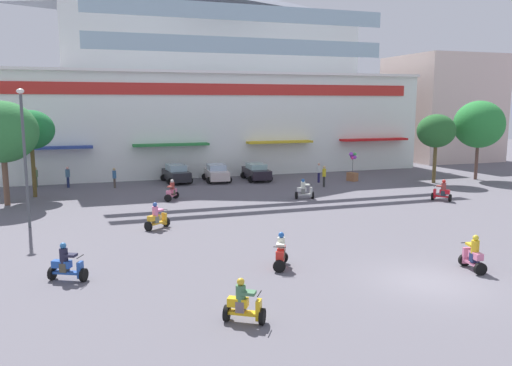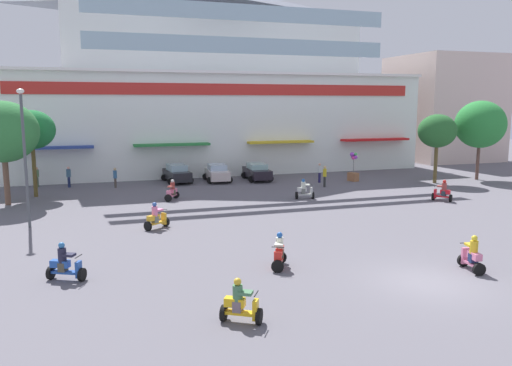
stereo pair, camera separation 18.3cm
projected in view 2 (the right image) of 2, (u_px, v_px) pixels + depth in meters
The scene contains 25 objects.
ground_plane at pixel (298, 214), 31.96m from camera, with size 128.00×128.00×0.00m, color #5D5A62.
colonial_building at pixel (210, 88), 53.16m from camera, with size 41.02×19.03×18.79m.
flank_building_right at pixel (442, 108), 61.96m from camera, with size 10.68×10.83×12.41m.
plaza_tree_0 at pixel (3, 132), 33.93m from camera, with size 4.63×4.41×7.03m.
plaza_tree_1 at pixel (480, 124), 45.33m from camera, with size 4.35×4.46×7.07m.
plaza_tree_2 at pixel (32, 130), 36.92m from camera, with size 3.32×2.94×6.38m.
plaza_tree_3 at pixel (437, 131), 43.43m from camera, with size 3.38×2.97×5.92m.
parked_car_0 at pixel (177, 173), 44.29m from camera, with size 2.47×4.17×1.59m.
parked_car_1 at pixel (217, 173), 44.82m from camera, with size 2.44×3.94×1.53m.
parked_car_2 at pixel (257, 172), 45.62m from camera, with size 2.41×4.27×1.51m.
scooter_rider_0 at pixel (279, 253), 21.42m from camera, with size 1.08×1.45×1.52m.
scooter_rider_1 at pixel (472, 256), 20.98m from camera, with size 0.76×1.42×1.55m.
scooter_rider_2 at pixel (443, 192), 35.96m from camera, with size 1.24×1.36×1.53m.
scooter_rider_4 at pixel (241, 304), 16.06m from camera, with size 1.38×1.12×1.46m.
scooter_rider_5 at pixel (156, 218), 28.06m from camera, with size 1.49×1.27×1.51m.
scooter_rider_6 at pixel (305, 190), 36.76m from camera, with size 1.42×0.82×1.47m.
scooter_rider_7 at pixel (172, 192), 36.36m from camera, with size 1.24×1.52×1.48m.
scooter_rider_8 at pixel (65, 265), 19.91m from camera, with size 1.54×1.13×1.53m.
pedestrian_0 at pixel (69, 176), 41.71m from camera, with size 0.50×0.50×1.72m.
pedestrian_1 at pixel (325, 175), 41.90m from camera, with size 0.43×0.43×1.75m.
pedestrian_2 at pixel (320, 171), 44.23m from camera, with size 0.47×0.47×1.71m.
pedestrian_3 at pixel (115, 176), 41.51m from camera, with size 0.34×0.34×1.65m.
pedestrian_4 at pixel (37, 176), 41.82m from camera, with size 0.48×0.48×1.67m.
streetlamp_near at pixel (24, 149), 27.82m from camera, with size 0.40×0.40×7.65m.
balloon_vendor_cart at pixel (353, 170), 45.09m from camera, with size 0.83×1.03×2.58m.
Camera 2 is at (-12.14, -15.93, 6.90)m, focal length 35.74 mm.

